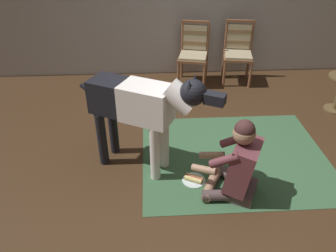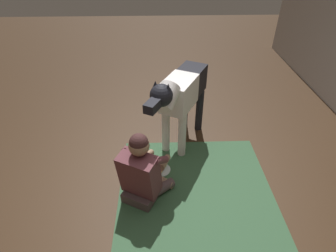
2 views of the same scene
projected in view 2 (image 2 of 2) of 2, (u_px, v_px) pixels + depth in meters
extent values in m
plane|color=#3B2717|center=(178.00, 184.00, 3.28)|extent=(15.70, 15.70, 0.00)
cube|color=#355B3B|center=(197.00, 203.00, 3.05)|extent=(2.14, 1.75, 0.01)
cube|color=#524143|center=(140.00, 196.00, 3.06)|extent=(0.37, 0.41, 0.12)
cylinder|color=#524143|center=(135.00, 181.00, 3.23)|extent=(0.40, 0.13, 0.11)
cylinder|color=#9D785D|center=(147.00, 175.00, 3.32)|extent=(0.23, 0.37, 0.09)
cylinder|color=#524143|center=(159.00, 190.00, 3.12)|extent=(0.33, 0.38, 0.11)
cylinder|color=#9D785D|center=(159.00, 180.00, 3.26)|extent=(0.27, 0.36, 0.09)
cube|color=brown|center=(140.00, 174.00, 2.90)|extent=(0.43, 0.48, 0.52)
cylinder|color=brown|center=(131.00, 151.00, 2.98)|extent=(0.30, 0.20, 0.24)
cylinder|color=#9D785D|center=(145.00, 156.00, 3.24)|extent=(0.26, 0.22, 0.12)
cylinder|color=brown|center=(160.00, 160.00, 2.86)|extent=(0.30, 0.20, 0.24)
cylinder|color=#9D785D|center=(164.00, 162.00, 3.15)|extent=(0.28, 0.15, 0.12)
sphere|color=#9D785D|center=(139.00, 146.00, 2.72)|extent=(0.21, 0.21, 0.21)
sphere|color=#3C2221|center=(139.00, 143.00, 2.69)|extent=(0.19, 0.19, 0.19)
cylinder|color=silver|center=(182.00, 135.00, 3.54)|extent=(0.10, 0.10, 0.64)
cylinder|color=silver|center=(166.00, 130.00, 3.62)|extent=(0.10, 0.10, 0.64)
cylinder|color=black|center=(199.00, 111.00, 4.01)|extent=(0.10, 0.10, 0.64)
cylinder|color=black|center=(185.00, 107.00, 4.09)|extent=(0.10, 0.10, 0.64)
cube|color=silver|center=(179.00, 93.00, 3.39)|extent=(0.60, 0.53, 0.37)
cube|color=black|center=(191.00, 81.00, 3.67)|extent=(0.53, 0.48, 0.35)
cylinder|color=silver|center=(166.00, 97.00, 3.04)|extent=(0.43, 0.37, 0.35)
sphere|color=black|center=(161.00, 95.00, 2.91)|extent=(0.25, 0.25, 0.25)
cube|color=black|center=(152.00, 106.00, 2.77)|extent=(0.22, 0.18, 0.10)
cone|color=black|center=(168.00, 88.00, 2.84)|extent=(0.12, 0.12, 0.11)
cone|color=black|center=(155.00, 86.00, 2.89)|extent=(0.12, 0.12, 0.11)
cylinder|color=black|center=(197.00, 76.00, 3.87)|extent=(0.31, 0.19, 0.22)
cylinder|color=silver|center=(161.00, 170.00, 3.47)|extent=(0.25, 0.25, 0.01)
cylinder|color=#DBC171|center=(159.00, 167.00, 3.46)|extent=(0.19, 0.13, 0.05)
cylinder|color=#DBC171|center=(162.00, 169.00, 3.44)|extent=(0.19, 0.13, 0.05)
cylinder|color=#984134|center=(161.00, 168.00, 3.45)|extent=(0.19, 0.12, 0.04)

